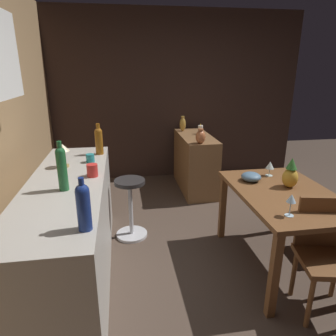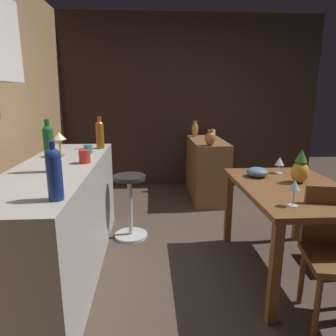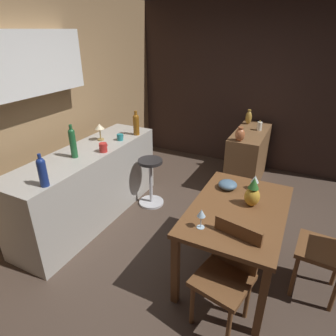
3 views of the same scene
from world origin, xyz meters
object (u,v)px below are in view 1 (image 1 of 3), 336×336
chair_near_window (325,251)px  fruit_bowl (251,177)px  cup_red (92,170)px  cup_teal (90,158)px  vase_copper (201,137)px  wine_bottle_cobalt (83,205)px  wine_glass_left (270,166)px  pineapple_centerpiece (290,175)px  vase_brass (183,124)px  sideboard_cabinet (195,162)px  counter_lamp (63,150)px  dining_table (284,202)px  pillar_candle_tall (200,130)px  wine_bottle_amber (99,140)px  wine_bottle_green (62,167)px  wine_glass_right (291,199)px  bar_stool (131,207)px

chair_near_window → fruit_bowl: bearing=17.3°
chair_near_window → cup_red: (0.72, 1.69, 0.48)m
cup_teal → vase_copper: 1.57m
cup_red → wine_bottle_cobalt: bearing=-178.2°
wine_glass_left → pineapple_centerpiece: pineapple_centerpiece is taller
cup_teal → vase_brass: (1.68, -1.24, -0.01)m
sideboard_cabinet → wine_glass_left: bearing=-166.9°
sideboard_cabinet → wine_glass_left: wine_glass_left is taller
sideboard_cabinet → vase_copper: bearing=173.2°
cup_red → counter_lamp: counter_lamp is taller
wine_glass_left → cup_teal: (0.21, 1.73, 0.09)m
dining_table → pillar_candle_tall: pillar_candle_tall is taller
dining_table → chair_near_window: size_ratio=1.42×
chair_near_window → fruit_bowl: size_ratio=4.69×
wine_bottle_amber → pillar_candle_tall: wine_bottle_amber is taller
wine_glass_left → wine_bottle_green: wine_bottle_green is taller
vase_copper → chair_near_window: bearing=-167.8°
cup_red → vase_copper: (1.27, -1.26, -0.04)m
cup_teal → vase_copper: size_ratio=0.59×
wine_glass_left → vase_copper: (1.08, 0.42, 0.06)m
dining_table → cup_red: size_ratio=9.83×
wine_bottle_cobalt → wine_bottle_green: (0.61, 0.21, 0.03)m
wine_glass_right → fruit_bowl: (0.71, -0.02, -0.09)m
fruit_bowl → vase_brass: bearing=7.1°
sideboard_cabinet → fruit_bowl: 1.70m
sideboard_cabinet → counter_lamp: (-1.45, 1.59, 0.65)m
counter_lamp → vase_copper: 1.82m
sideboard_cabinet → bar_stool: (-1.23, 1.00, -0.06)m
bar_stool → wine_bottle_green: (-0.78, 0.50, 0.73)m
cup_teal → fruit_bowl: bearing=-102.0°
cup_teal → pillar_candle_tall: size_ratio=0.74×
bar_stool → vase_copper: bearing=-51.5°
wine_glass_left → cup_teal: cup_teal is taller
cup_red → chair_near_window: bearing=-113.1°
vase_brass → cup_teal: bearing=143.6°
pineapple_centerpiece → wine_bottle_amber: (0.79, 1.69, 0.20)m
cup_teal → cup_red: 0.41m
dining_table → chair_near_window: 0.54m
counter_lamp → vase_brass: bearing=-39.2°
dining_table → wine_bottle_cobalt: 1.78m
wine_bottle_amber → wine_bottle_green: 0.96m
dining_table → vase_copper: bearing=14.0°
cup_teal → vase_copper: vase_copper is taller
vase_brass → wine_glass_right: bearing=-175.1°
bar_stool → vase_brass: size_ratio=2.88×
pineapple_centerpiece → chair_near_window: bearing=177.9°
cup_teal → cup_red: size_ratio=0.90×
wine_glass_left → wine_bottle_green: 1.93m
bar_stool → pineapple_centerpiece: size_ratio=2.40×
sideboard_cabinet → vase_copper: size_ratio=5.74×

